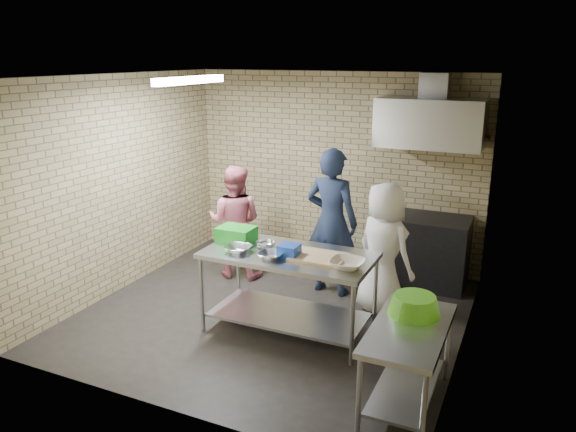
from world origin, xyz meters
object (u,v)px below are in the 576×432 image
at_px(woman_pink, 235,222).
at_px(blue_tub, 289,251).
at_px(prep_table, 289,292).
at_px(side_counter, 407,366).
at_px(green_crate, 236,234).
at_px(bottle_red, 437,127).
at_px(woman_white, 384,249).
at_px(stove, 420,250).
at_px(man_navy, 332,222).
at_px(green_basin, 414,305).

bearing_deg(woman_pink, blue_tub, 126.28).
bearing_deg(woman_pink, prep_table, 127.61).
xyz_separation_m(side_counter, woman_pink, (-2.78, 1.95, 0.39)).
height_order(prep_table, green_crate, green_crate).
bearing_deg(bottle_red, prep_table, -116.31).
distance_m(green_crate, woman_white, 1.68).
distance_m(blue_tub, woman_white, 1.23).
bearing_deg(stove, bottle_red, 78.23).
xyz_separation_m(prep_table, stove, (1.02, 1.93, 0.00)).
bearing_deg(blue_tub, prep_table, 116.57).
xyz_separation_m(prep_table, woman_white, (0.81, 0.85, 0.33)).
bearing_deg(man_navy, bottle_red, -129.48).
distance_m(stove, green_basin, 2.57).
xyz_separation_m(stove, green_crate, (-1.72, -1.81, 0.53)).
bearing_deg(bottle_red, woman_pink, -156.50).
distance_m(bottle_red, woman_white, 1.84).
distance_m(side_counter, stove, 2.79).
bearing_deg(blue_tub, side_counter, -26.83).
bearing_deg(man_navy, blue_tub, 95.40).
distance_m(prep_table, stove, 2.18).
bearing_deg(green_crate, stove, 46.41).
height_order(stove, green_basin, green_basin).
height_order(stove, blue_tub, blue_tub).
bearing_deg(man_navy, green_basin, 134.61).
relative_size(stove, bottle_red, 6.67).
distance_m(prep_table, woman_white, 1.22).
bearing_deg(bottle_red, man_navy, -135.17).
bearing_deg(woman_white, woman_pink, 20.01).
height_order(side_counter, woman_pink, woman_pink).
relative_size(stove, woman_pink, 0.78).
distance_m(man_navy, woman_white, 0.82).
height_order(side_counter, green_crate, green_crate).
bearing_deg(side_counter, woman_white, 111.80).
bearing_deg(green_crate, man_navy, 53.96).
bearing_deg(man_navy, green_crate, 59.64).
relative_size(blue_tub, bottle_red, 1.11).
distance_m(blue_tub, green_basin, 1.49).
relative_size(stove, blue_tub, 6.01).
relative_size(green_crate, woman_pink, 0.26).
bearing_deg(blue_tub, green_crate, 163.65).
height_order(prep_table, green_basin, green_basin).
distance_m(green_crate, green_basin, 2.27).
bearing_deg(stove, green_basin, -80.24).
relative_size(prep_table, green_crate, 4.50).
relative_size(blue_tub, woman_white, 0.13).
bearing_deg(stove, side_counter, -80.71).
distance_m(prep_table, green_crate, 0.89).
bearing_deg(prep_table, man_navy, 87.22).
xyz_separation_m(bottle_red, woman_pink, (-2.38, -1.04, -1.27)).
height_order(green_crate, bottle_red, bottle_red).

